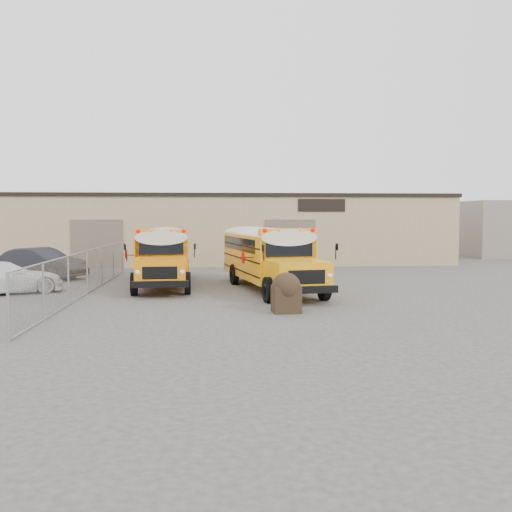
{
  "coord_description": "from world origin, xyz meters",
  "views": [
    {
      "loc": [
        -0.75,
        -20.75,
        3.21
      ],
      "look_at": [
        0.91,
        2.2,
        1.6
      ],
      "focal_mm": 40.0,
      "sensor_mm": 36.0,
      "label": 1
    }
  ],
  "objects": [
    {
      "name": "school_bus_left",
      "position": [
        -3.5,
        11.89,
        1.55
      ],
      "size": [
        2.9,
        9.28,
        2.68
      ],
      "color": "orange",
      "rests_on": "ground"
    },
    {
      "name": "warehouse",
      "position": [
        -0.0,
        19.99,
        2.37
      ],
      "size": [
        30.2,
        10.2,
        4.67
      ],
      "color": "tan",
      "rests_on": "ground"
    },
    {
      "name": "chainlink_fence",
      "position": [
        -6.0,
        3.0,
        0.9
      ],
      "size": [
        0.07,
        18.07,
        1.81
      ],
      "color": "gray",
      "rests_on": "ground"
    },
    {
      "name": "car_dark",
      "position": [
        -9.7,
        9.22,
        0.8
      ],
      "size": [
        5.08,
        3.57,
        1.59
      ],
      "primitive_type": "imported",
      "rotation": [
        0.0,
        0.0,
        1.13
      ],
      "color": "black",
      "rests_on": "ground"
    },
    {
      "name": "car_white",
      "position": [
        -9.45,
        3.37,
        0.67
      ],
      "size": [
        4.99,
        3.78,
        1.35
      ],
      "primitive_type": "imported",
      "rotation": [
        0.0,
        0.0,
        2.04
      ],
      "color": "white",
      "rests_on": "ground"
    },
    {
      "name": "tarp_bundle",
      "position": [
        1.61,
        -2.03,
        0.69
      ],
      "size": [
        0.99,
        0.99,
        1.34
      ],
      "color": "black",
      "rests_on": "ground"
    },
    {
      "name": "school_bus_right",
      "position": [
        0.55,
        9.82,
        1.6
      ],
      "size": [
        3.96,
        9.69,
        2.76
      ],
      "color": "#F4A20F",
      "rests_on": "ground"
    },
    {
      "name": "ground",
      "position": [
        0.0,
        0.0,
        0.0
      ],
      "size": [
        120.0,
        120.0,
        0.0
      ],
      "primitive_type": "plane",
      "color": "#403D3B",
      "rests_on": "ground"
    }
  ]
}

